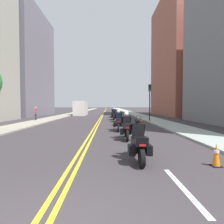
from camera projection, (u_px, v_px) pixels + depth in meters
ground_plane at (104, 112)px, 50.12m from camera, size 264.00×264.00×0.00m
sidewalk_left at (79, 112)px, 49.96m from camera, size 2.70×144.00×0.12m
sidewalk_right at (129, 112)px, 50.28m from camera, size 2.70×144.00×0.12m
centreline_yellow_inner at (104, 112)px, 50.12m from camera, size 0.12×132.00×0.01m
centreline_yellow_outer at (104, 112)px, 50.12m from camera, size 0.12×132.00×0.01m
lane_dashes_white at (118, 117)px, 31.20m from camera, size 0.14×56.40×0.01m
building_left_1 at (20, 64)px, 34.32m from camera, size 8.48×14.73×19.81m
building_right_1 at (182, 57)px, 35.17m from camera, size 8.59×15.84×22.96m
motorcycle_0 at (138, 143)px, 6.23m from camera, size 0.77×2.09×1.59m
motorcycle_1 at (126, 128)px, 10.23m from camera, size 0.77×2.13×1.60m
motorcycle_2 at (118, 122)px, 13.75m from camera, size 0.78×2.28×1.62m
motorcycle_3 at (120, 119)px, 17.26m from camera, size 0.78×2.24×1.61m
motorcycle_4 at (116, 116)px, 21.29m from camera, size 0.78×2.27×1.63m
motorcycle_5 at (114, 115)px, 24.36m from camera, size 0.78×2.21×1.66m
motorcycle_6 at (114, 114)px, 28.34m from camera, size 0.78×2.24×1.60m
motorcycle_7 at (113, 113)px, 31.79m from camera, size 0.77×2.23×1.61m
traffic_cone_0 at (140, 119)px, 20.97m from camera, size 0.33×0.33×0.64m
traffic_cone_1 at (216, 155)px, 5.72m from camera, size 0.30×0.30×0.75m
traffic_cone_2 at (142, 119)px, 20.41m from camera, size 0.34×0.34×0.74m
traffic_light_near at (150, 96)px, 21.53m from camera, size 0.28×0.38×4.47m
pedestrian_0 at (36, 114)px, 22.29m from camera, size 0.34×0.50×1.77m
parked_truck at (81, 109)px, 36.07m from camera, size 2.20×6.50×2.80m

